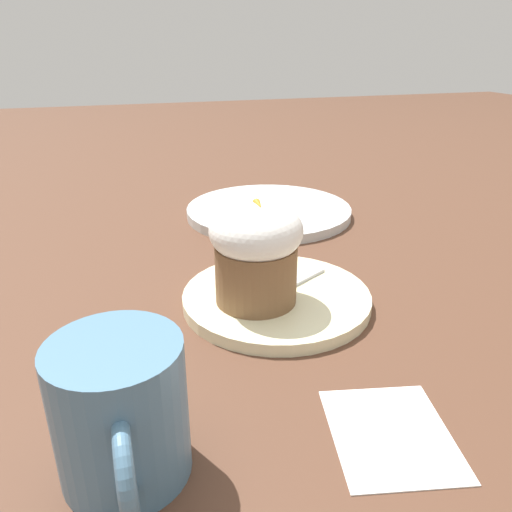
% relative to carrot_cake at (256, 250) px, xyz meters
% --- Properties ---
extents(ground_plane, '(4.00, 4.00, 0.00)m').
position_rel_carrot_cake_xyz_m(ground_plane, '(-0.01, 0.03, -0.08)').
color(ground_plane, '#513323').
extents(dessert_plate, '(0.22, 0.22, 0.01)m').
position_rel_carrot_cake_xyz_m(dessert_plate, '(-0.01, 0.03, -0.07)').
color(dessert_plate, beige).
rests_on(dessert_plate, ground_plane).
extents(carrot_cake, '(0.10, 0.10, 0.12)m').
position_rel_carrot_cake_xyz_m(carrot_cake, '(0.00, 0.00, 0.00)').
color(carrot_cake, brown).
rests_on(carrot_cake, dessert_plate).
extents(spoon, '(0.08, 0.11, 0.01)m').
position_rel_carrot_cake_xyz_m(spoon, '(-0.01, 0.03, -0.06)').
color(spoon, '#B7B7BC').
rests_on(spoon, dessert_plate).
extents(coffee_cup, '(0.13, 0.09, 0.10)m').
position_rel_carrot_cake_xyz_m(coffee_cup, '(0.19, -0.15, -0.02)').
color(coffee_cup, teal).
rests_on(coffee_cup, ground_plane).
extents(side_plate, '(0.28, 0.28, 0.02)m').
position_rel_carrot_cake_xyz_m(side_plate, '(-0.31, 0.12, -0.07)').
color(side_plate, silver).
rests_on(side_plate, ground_plane).
extents(paper_napkin, '(0.13, 0.11, 0.00)m').
position_rel_carrot_cake_xyz_m(paper_napkin, '(0.22, 0.04, -0.07)').
color(paper_napkin, white).
rests_on(paper_napkin, ground_plane).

